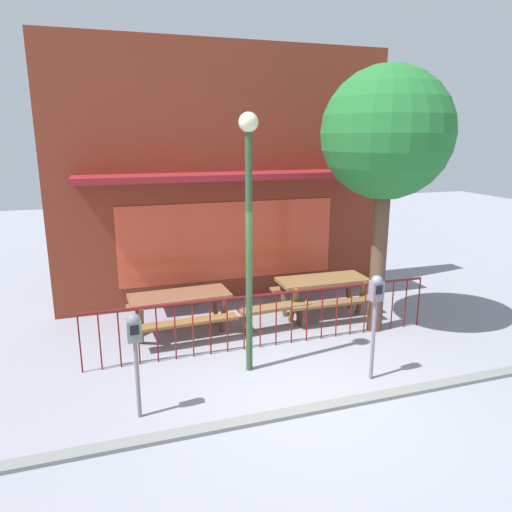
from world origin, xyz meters
name	(u,v)px	position (x,y,z in m)	size (l,w,h in m)	color
ground	(306,392)	(0.00, 0.00, 0.00)	(40.00, 40.00, 0.00)	gray
pub_storefront	(226,177)	(0.00, 4.34, 2.69)	(7.27, 1.40, 5.42)	#57251F
patio_fence_front	(268,310)	(0.00, 1.61, 0.66)	(6.13, 0.04, 0.97)	maroon
picnic_table_left	(180,303)	(-1.36, 2.60, 0.61)	(1.86, 1.44, 0.79)	brown
picnic_table_right	(322,286)	(1.54, 2.69, 0.61)	(1.82, 1.39, 0.79)	brown
patio_bench	(275,312)	(0.36, 2.25, 0.35)	(1.42, 0.44, 0.48)	brown
parking_meter_near	(376,300)	(1.10, 0.05, 1.26)	(0.18, 0.17, 1.63)	slate
parking_meter_far	(135,338)	(-2.31, 0.11, 1.11)	(0.18, 0.17, 1.43)	slate
street_tree	(386,136)	(2.16, 1.68, 3.56)	(2.27, 2.27, 4.74)	brown
street_lamp	(249,209)	(-0.56, 0.90, 2.54)	(0.28, 0.28, 3.89)	#2F4C2C
curb_edge	(320,409)	(0.00, -0.47, 0.00)	(10.18, 0.20, 0.11)	slate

